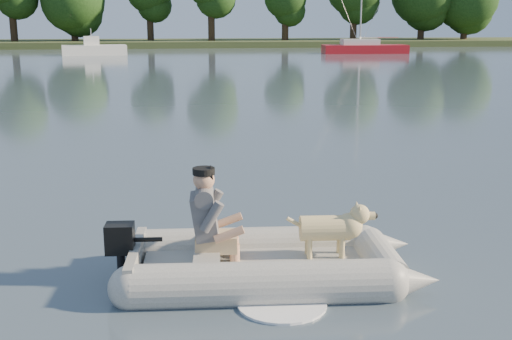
{
  "coord_description": "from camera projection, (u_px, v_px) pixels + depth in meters",
  "views": [
    {
      "loc": [
        -0.94,
        -5.92,
        2.73
      ],
      "look_at": [
        0.22,
        2.39,
        0.75
      ],
      "focal_mm": 45.0,
      "sensor_mm": 36.0,
      "label": 1
    }
  ],
  "objects": [
    {
      "name": "sailboat",
      "position": [
        364.0,
        48.0,
        52.11
      ],
      "size": [
        6.93,
        2.45,
        9.38
      ],
      "rotation": [
        0.0,
        0.0,
        -0.06
      ],
      "color": "#B1141C",
      "rests_on": "water"
    },
    {
      "name": "man",
      "position": [
        206.0,
        213.0,
        6.77
      ],
      "size": [
        0.73,
        0.64,
        1.02
      ],
      "primitive_type": null,
      "rotation": [
        0.0,
        0.0,
        -0.07
      ],
      "color": "#5A595E",
      "rests_on": "dinghy"
    },
    {
      "name": "dog",
      "position": [
        325.0,
        232.0,
        6.9
      ],
      "size": [
        0.9,
        0.38,
        0.59
      ],
      "primitive_type": null,
      "rotation": [
        0.0,
        0.0,
        -0.07
      ],
      "color": "#D0BA78",
      "rests_on": "dinghy"
    },
    {
      "name": "shore_bank",
      "position": [
        175.0,
        44.0,
        66.17
      ],
      "size": [
        160.0,
        12.0,
        0.7
      ],
      "primitive_type": "cube",
      "color": "#47512D",
      "rests_on": "water"
    },
    {
      "name": "outboard_motor",
      "position": [
        121.0,
        256.0,
        6.76
      ],
      "size": [
        0.41,
        0.3,
        0.74
      ],
      "primitive_type": null,
      "rotation": [
        0.0,
        0.0,
        -0.07
      ],
      "color": "black",
      "rests_on": "dinghy"
    },
    {
      "name": "motorboat",
      "position": [
        94.0,
        42.0,
        49.36
      ],
      "size": [
        5.24,
        2.63,
        2.12
      ],
      "primitive_type": null,
      "rotation": [
        0.0,
        0.0,
        0.14
      ],
      "color": "white",
      "rests_on": "water"
    },
    {
      "name": "water",
      "position": [
        267.0,
        297.0,
        6.46
      ],
      "size": [
        160.0,
        160.0,
        0.0
      ],
      "primitive_type": "plane",
      "color": "slate",
      "rests_on": "ground"
    },
    {
      "name": "dinghy",
      "position": [
        269.0,
        229.0,
        6.8
      ],
      "size": [
        4.5,
        3.1,
        1.31
      ],
      "primitive_type": null,
      "rotation": [
        0.0,
        0.0,
        -0.07
      ],
      "color": "gray",
      "rests_on": "water"
    }
  ]
}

